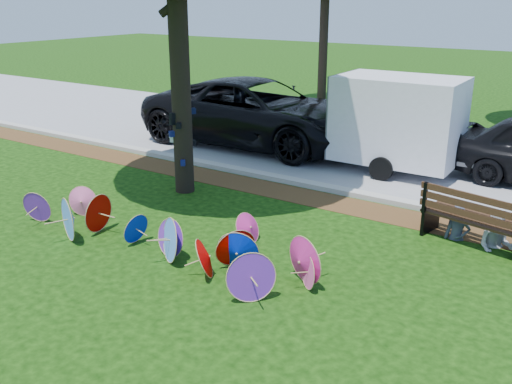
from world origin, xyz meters
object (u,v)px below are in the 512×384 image
(person_left, at_px, (460,207))
(black_van, at_px, (257,113))
(cargo_trailer, at_px, (398,119))
(park_bench, at_px, (478,218))
(person_right, at_px, (500,214))
(parasol_pile, at_px, (174,237))

(person_left, bearing_deg, black_van, 138.79)
(cargo_trailer, bearing_deg, park_bench, -52.06)
(person_left, bearing_deg, cargo_trailer, 113.45)
(cargo_trailer, bearing_deg, person_right, -48.50)
(person_left, distance_m, person_right, 0.70)
(cargo_trailer, height_order, person_left, cargo_trailer)
(black_van, height_order, person_left, black_van)
(parasol_pile, relative_size, black_van, 0.91)
(black_van, distance_m, cargo_trailer, 4.57)
(cargo_trailer, bearing_deg, parasol_pile, -101.56)
(park_bench, xyz_separation_m, person_left, (-0.35, 0.05, 0.12))
(park_bench, distance_m, person_left, 0.37)
(black_van, xyz_separation_m, person_right, (7.84, -3.95, -0.32))
(black_van, distance_m, person_left, 8.17)
(black_van, distance_m, park_bench, 8.51)
(cargo_trailer, distance_m, person_right, 4.95)
(parasol_pile, height_order, park_bench, park_bench)
(parasol_pile, height_order, person_left, person_left)
(cargo_trailer, distance_m, person_left, 4.51)
(black_van, relative_size, cargo_trailer, 2.32)
(person_right, bearing_deg, person_left, 172.75)
(black_van, bearing_deg, person_left, -120.61)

